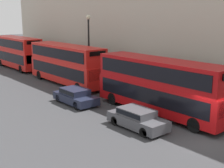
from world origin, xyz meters
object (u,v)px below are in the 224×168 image
bus_third_in_queue (18,51)px  car_hatchback (75,96)px  bus_leading (159,84)px  bus_second_in_queue (66,63)px  car_dark_sedan (137,118)px

bus_third_in_queue → car_hatchback: (-3.40, -19.42, -1.66)m
bus_leading → car_hatchback: bus_leading is taller
bus_second_in_queue → bus_third_in_queue: bus_third_in_queue is taller
bus_leading → bus_third_in_queue: (0.00, 25.64, 0.07)m
bus_second_in_queue → car_dark_sedan: bearing=-103.4°
bus_leading → bus_third_in_queue: size_ratio=1.12×
car_hatchback → bus_second_in_queue: bearing=63.9°
bus_second_in_queue → car_dark_sedan: 14.81m
car_dark_sedan → car_hatchback: (-0.00, 7.39, -0.01)m
bus_third_in_queue → bus_second_in_queue: bearing=-90.0°
bus_leading → bus_second_in_queue: bus_second_in_queue is taller
car_hatchback → car_dark_sedan: bearing=-90.0°
bus_leading → car_dark_sedan: bearing=-161.0°
bus_third_in_queue → car_hatchback: bus_third_in_queue is taller
car_hatchback → bus_third_in_queue: bearing=80.1°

